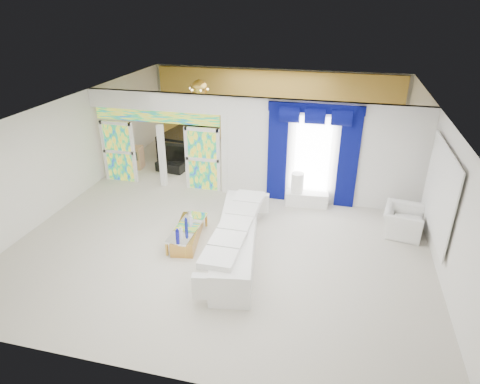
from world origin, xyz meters
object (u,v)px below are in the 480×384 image
(coffee_table, at_px, (188,234))
(console_table, at_px, (307,199))
(grand_piano, at_px, (186,144))
(armchair, at_px, (403,221))
(white_sofa, at_px, (237,240))

(coffee_table, bearing_deg, console_table, 44.17)
(coffee_table, xyz_separation_m, console_table, (2.71, 2.63, 0.02))
(console_table, xyz_separation_m, grand_piano, (-4.86, 3.04, 0.27))
(armchair, distance_m, grand_piano, 8.42)
(white_sofa, distance_m, armchair, 4.36)
(white_sofa, bearing_deg, armchair, 17.05)
(white_sofa, bearing_deg, grand_piano, 110.88)
(console_table, xyz_separation_m, armchair, (2.54, -0.98, 0.15))
(coffee_table, distance_m, grand_piano, 6.08)
(armchair, bearing_deg, white_sofa, 126.56)
(white_sofa, bearing_deg, coffee_table, 157.92)
(console_table, distance_m, armchair, 2.72)
(coffee_table, xyz_separation_m, armchair, (5.24, 1.65, 0.17))
(white_sofa, xyz_separation_m, coffee_table, (-1.35, 0.30, -0.19))
(coffee_table, bearing_deg, white_sofa, -12.53)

